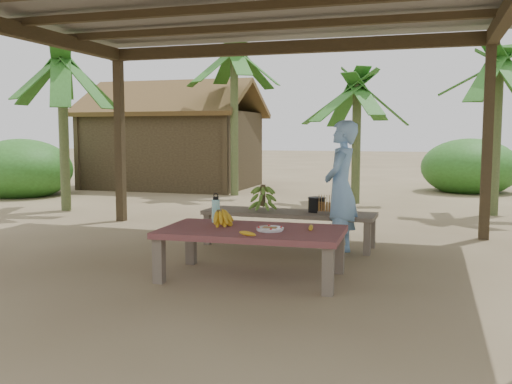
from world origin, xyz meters
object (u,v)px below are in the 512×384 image
(bench, at_px, (289,216))
(ripe_banana_bunch, at_px, (219,217))
(cooking_pot, at_px, (317,205))
(water_flask, at_px, (216,210))
(plate, at_px, (270,229))
(woman, at_px, (341,188))
(work_table, at_px, (252,235))

(bench, bearing_deg, ripe_banana_bunch, -101.32)
(cooking_pot, bearing_deg, bench, -171.34)
(water_flask, bearing_deg, plate, -26.93)
(cooking_pot, distance_m, woman, 0.57)
(bench, distance_m, plate, 1.76)
(woman, bearing_deg, bench, -106.67)
(cooking_pot, bearing_deg, woman, -44.78)
(cooking_pot, relative_size, woman, 0.13)
(ripe_banana_bunch, distance_m, woman, 1.68)
(ripe_banana_bunch, bearing_deg, bench, 77.23)
(plate, bearing_deg, ripe_banana_bunch, 164.49)
(woman, bearing_deg, plate, -11.75)
(cooking_pot, bearing_deg, work_table, -100.28)
(bench, xyz_separation_m, ripe_banana_bunch, (-0.36, -1.58, 0.19))
(work_table, distance_m, cooking_pot, 1.77)
(water_flask, distance_m, cooking_pot, 1.66)
(work_table, xyz_separation_m, water_flask, (-0.50, 0.29, 0.20))
(water_flask, bearing_deg, cooking_pot, 60.55)
(bench, relative_size, ripe_banana_bunch, 7.61)
(plate, bearing_deg, bench, 97.84)
(ripe_banana_bunch, height_order, plate, ripe_banana_bunch)
(work_table, bearing_deg, water_flask, 147.44)
(work_table, distance_m, ripe_banana_bunch, 0.44)
(bench, relative_size, woman, 1.39)
(ripe_banana_bunch, distance_m, water_flask, 0.22)
(ripe_banana_bunch, xyz_separation_m, plate, (0.60, -0.17, -0.07))
(plate, relative_size, cooking_pot, 1.25)
(ripe_banana_bunch, distance_m, cooking_pot, 1.78)
(plate, distance_m, water_flask, 0.79)
(plate, height_order, cooking_pot, cooking_pot)
(water_flask, xyz_separation_m, woman, (1.17, 1.09, 0.17))
(woman, bearing_deg, ripe_banana_bunch, -33.61)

